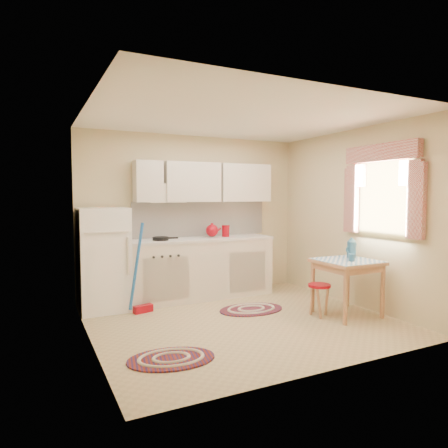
{
  "coord_description": "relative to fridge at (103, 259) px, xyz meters",
  "views": [
    {
      "loc": [
        -2.36,
        -4.28,
        1.56
      ],
      "look_at": [
        -0.13,
        0.25,
        1.2
      ],
      "focal_mm": 32.0,
      "sensor_mm": 36.0,
      "label": 1
    }
  ],
  "objects": [
    {
      "name": "red_kettle",
      "position": [
        1.64,
        0.05,
        0.33
      ],
      "size": [
        0.23,
        0.21,
        0.21
      ],
      "primitive_type": null,
      "rotation": [
        0.0,
        0.0,
        0.1
      ],
      "color": "#9A0512",
      "rests_on": "countertop"
    },
    {
      "name": "mug",
      "position": [
        2.79,
        -1.73,
        0.07
      ],
      "size": [
        0.09,
        0.09,
        0.1
      ],
      "primitive_type": "cylinder",
      "rotation": [
        0.0,
        0.0,
        -0.12
      ],
      "color": "#2A5E82",
      "rests_on": "table"
    },
    {
      "name": "frying_pan",
      "position": [
        0.8,
        0.0,
        0.24
      ],
      "size": [
        0.27,
        0.27,
        0.05
      ],
      "primitive_type": "cylinder",
      "rotation": [
        0.0,
        0.0,
        -0.18
      ],
      "color": "black",
      "rests_on": "countertop"
    },
    {
      "name": "stool",
      "position": [
        2.45,
        -1.52,
        -0.49
      ],
      "size": [
        0.37,
        0.37,
        0.42
      ],
      "primitive_type": "cylinder",
      "rotation": [
        0.0,
        0.0,
        0.34
      ],
      "color": "#9A0512",
      "rests_on": "ground"
    },
    {
      "name": "fridge",
      "position": [
        0.0,
        0.0,
        0.0
      ],
      "size": [
        0.65,
        0.6,
        1.4
      ],
      "primitive_type": "cube",
      "color": "white",
      "rests_on": "ground"
    },
    {
      "name": "base_cabinets",
      "position": [
        1.43,
        0.05,
        -0.26
      ],
      "size": [
        2.25,
        0.6,
        0.88
      ],
      "primitive_type": "cube",
      "color": "beige",
      "rests_on": "ground"
    },
    {
      "name": "coffee_pot",
      "position": [
        3.0,
        -1.51,
        0.17
      ],
      "size": [
        0.16,
        0.14,
        0.3
      ],
      "primitive_type": null,
      "rotation": [
        0.0,
        0.0,
        0.12
      ],
      "color": "#2A5E82",
      "rests_on": "table"
    },
    {
      "name": "rug_left",
      "position": [
        0.28,
        -1.99,
        -0.69
      ],
      "size": [
        0.93,
        0.7,
        0.02
      ],
      "primitive_type": null,
      "rotation": [
        0.0,
        0.0,
        -0.18
      ],
      "color": "maroon",
      "rests_on": "ground"
    },
    {
      "name": "rug_center",
      "position": [
        1.8,
        -0.89,
        -0.69
      ],
      "size": [
        0.94,
        0.65,
        0.02
      ],
      "primitive_type": null,
      "rotation": [
        0.0,
        0.0,
        -0.05
      ],
      "color": "maroon",
      "rests_on": "ground"
    },
    {
      "name": "broom",
      "position": [
        0.45,
        -0.35,
        -0.1
      ],
      "size": [
        0.3,
        0.18,
        1.2
      ],
      "primitive_type": null,
      "rotation": [
        0.0,
        0.0,
        0.23
      ],
      "color": "#1B59AC",
      "rests_on": "ground"
    },
    {
      "name": "red_canister",
      "position": [
        1.88,
        0.05,
        0.3
      ],
      "size": [
        0.14,
        0.14,
        0.16
      ],
      "primitive_type": "cylinder",
      "rotation": [
        0.0,
        0.0,
        0.28
      ],
      "color": "#9A0512",
      "rests_on": "countertop"
    },
    {
      "name": "room_shell",
      "position": [
        1.62,
        -1.01,
        0.9
      ],
      "size": [
        3.64,
        3.6,
        2.52
      ],
      "color": "tan",
      "rests_on": "ground"
    },
    {
      "name": "table",
      "position": [
        2.81,
        -1.63,
        -0.34
      ],
      "size": [
        0.72,
        0.72,
        0.72
      ],
      "primitive_type": "cube",
      "color": "tan",
      "rests_on": "ground"
    },
    {
      "name": "countertop",
      "position": [
        1.43,
        0.05,
        0.2
      ],
      "size": [
        2.27,
        0.62,
        0.04
      ],
      "primitive_type": "cube",
      "color": "silver",
      "rests_on": "base_cabinets"
    }
  ]
}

